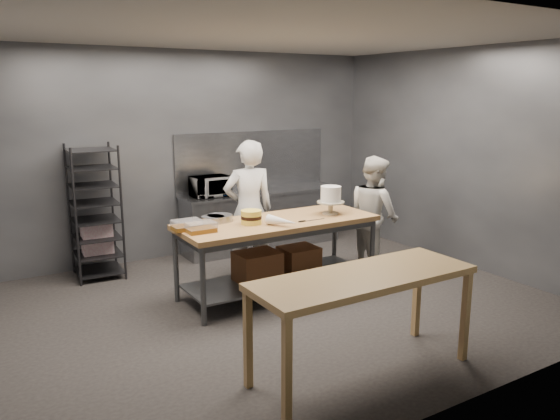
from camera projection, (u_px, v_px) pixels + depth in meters
name	position (u px, v px, depth m)	size (l,w,h in m)	color
ground	(280.00, 304.00, 6.31)	(6.00, 6.00, 0.00)	black
back_wall	(193.00, 154.00, 8.08)	(6.00, 0.04, 3.00)	#4C4F54
work_table	(277.00, 248.00, 6.53)	(2.40, 0.90, 0.92)	olive
near_counter	(363.00, 284.00, 4.60)	(2.00, 0.70, 0.90)	olive
back_counter	(263.00, 219.00, 8.54)	(2.60, 0.60, 0.90)	slate
splashback_panel	(253.00, 160.00, 8.60)	(2.60, 0.02, 0.90)	slate
speed_rack	(95.00, 213.00, 7.10)	(0.64, 0.68, 1.75)	black
chef_behind	(249.00, 210.00, 7.06)	(0.66, 0.43, 1.81)	silver
chef_right	(374.00, 215.00, 7.32)	(0.77, 0.60, 1.58)	silver
microwave	(210.00, 186.00, 7.97)	(0.54, 0.37, 0.30)	black
frosted_cake_stand	(331.00, 196.00, 6.71)	(0.34, 0.34, 0.35)	#A89F86
layer_cake	(251.00, 217.00, 6.23)	(0.24, 0.24, 0.16)	#F6DD4E
cake_pans	(217.00, 219.00, 6.34)	(0.38, 0.31, 0.07)	gray
piping_bag	(282.00, 221.00, 6.12)	(0.12, 0.12, 0.38)	white
offset_spatula	(308.00, 221.00, 6.39)	(0.36, 0.02, 0.02)	slate
pastry_clamshells	(194.00, 226.00, 5.92)	(0.40, 0.39, 0.11)	#9E681F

